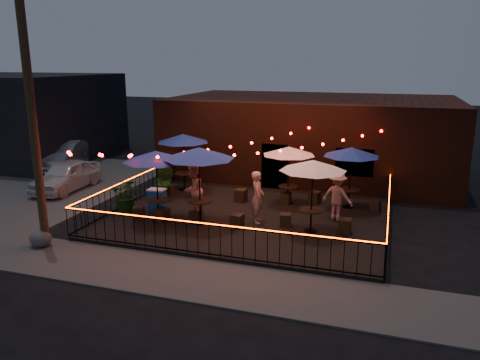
# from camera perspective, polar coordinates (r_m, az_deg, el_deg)

# --- Properties ---
(ground) EXTENTS (110.00, 110.00, 0.00)m
(ground) POSITION_cam_1_polar(r_m,az_deg,el_deg) (15.95, -1.09, -7.04)
(ground) COLOR black
(ground) RESTS_ON ground
(patio) EXTENTS (10.00, 8.00, 0.15)m
(patio) POSITION_cam_1_polar(r_m,az_deg,el_deg) (17.71, 1.03, -4.56)
(patio) COLOR black
(patio) RESTS_ON ground
(sidewalk) EXTENTS (18.00, 2.50, 0.05)m
(sidewalk) POSITION_cam_1_polar(r_m,az_deg,el_deg) (13.18, -5.81, -11.82)
(sidewalk) COLOR #494643
(sidewalk) RESTS_ON ground
(parking_lot) EXTENTS (11.00, 12.00, 0.02)m
(parking_lot) POSITION_cam_1_polar(r_m,az_deg,el_deg) (25.37, -24.40, -0.18)
(parking_lot) COLOR #494643
(parking_lot) RESTS_ON ground
(brick_building) EXTENTS (14.00, 8.00, 4.00)m
(brick_building) POSITION_cam_1_polar(r_m,az_deg,el_deg) (24.63, 8.76, 5.28)
(brick_building) COLOR #34180E
(brick_building) RESTS_ON ground
(background_building) EXTENTS (12.00, 9.00, 5.00)m
(background_building) POSITION_cam_1_polar(r_m,az_deg,el_deg) (32.63, -26.88, 7.00)
(background_building) COLOR black
(background_building) RESTS_ON ground
(utility_pole) EXTENTS (0.26, 0.26, 8.00)m
(utility_pole) POSITION_cam_1_polar(r_m,az_deg,el_deg) (15.47, -23.94, 6.38)
(utility_pole) COLOR #392517
(utility_pole) RESTS_ON ground
(fence_front) EXTENTS (10.00, 0.04, 1.04)m
(fence_front) POSITION_cam_1_polar(r_m,az_deg,el_deg) (13.97, -3.80, -7.34)
(fence_front) COLOR black
(fence_front) RESTS_ON patio
(fence_left) EXTENTS (0.04, 8.00, 1.04)m
(fence_left) POSITION_cam_1_polar(r_m,az_deg,el_deg) (19.52, -13.15, -1.34)
(fence_left) COLOR black
(fence_left) RESTS_ON patio
(fence_right) EXTENTS (0.04, 8.00, 1.04)m
(fence_right) POSITION_cam_1_polar(r_m,az_deg,el_deg) (16.84, 17.58, -4.17)
(fence_right) COLOR black
(fence_right) RESTS_ON patio
(festoon_lights) EXTENTS (10.02, 8.72, 1.32)m
(festoon_lights) POSITION_cam_1_polar(r_m,az_deg,el_deg) (17.12, -2.47, 3.23)
(festoon_lights) COLOR #F80503
(festoon_lights) RESTS_ON ground
(cafe_table_0) EXTENTS (2.71, 2.71, 2.59)m
(cafe_table_0) POSITION_cam_1_polar(r_m,az_deg,el_deg) (16.77, -10.23, 2.76)
(cafe_table_0) COLOR black
(cafe_table_0) RESTS_ON patio
(cafe_table_1) EXTENTS (2.45, 2.45, 2.54)m
(cafe_table_1) POSITION_cam_1_polar(r_m,az_deg,el_deg) (20.77, -6.97, 4.99)
(cafe_table_1) COLOR black
(cafe_table_1) RESTS_ON patio
(cafe_table_2) EXTENTS (3.14, 3.14, 2.77)m
(cafe_table_2) POSITION_cam_1_polar(r_m,az_deg,el_deg) (16.25, -5.03, 3.15)
(cafe_table_2) COLOR black
(cafe_table_2) RESTS_ON patio
(cafe_table_3) EXTENTS (2.29, 2.29, 2.35)m
(cafe_table_3) POSITION_cam_1_polar(r_m,az_deg,el_deg) (18.74, 5.98, 3.45)
(cafe_table_3) COLOR black
(cafe_table_3) RESTS_ON patio
(cafe_table_4) EXTENTS (2.81, 2.81, 2.49)m
(cafe_table_4) POSITION_cam_1_polar(r_m,az_deg,el_deg) (15.63, 8.89, 1.65)
(cafe_table_4) COLOR black
(cafe_table_4) RESTS_ON patio
(cafe_table_5) EXTENTS (2.88, 2.88, 2.42)m
(cafe_table_5) POSITION_cam_1_polar(r_m,az_deg,el_deg) (18.61, 13.42, 3.26)
(cafe_table_5) COLOR black
(cafe_table_5) RESTS_ON patio
(bistro_chair_0) EXTENTS (0.50, 0.50, 0.46)m
(bistro_chair_0) POSITION_cam_1_polar(r_m,az_deg,el_deg) (17.64, -12.23, -3.94)
(bistro_chair_0) COLOR black
(bistro_chair_0) RESTS_ON patio
(bistro_chair_1) EXTENTS (0.53, 0.53, 0.49)m
(bistro_chair_1) POSITION_cam_1_polar(r_m,az_deg,el_deg) (17.18, -9.43, -4.24)
(bistro_chair_1) COLOR black
(bistro_chair_1) RESTS_ON patio
(bistro_chair_2) EXTENTS (0.43, 0.43, 0.46)m
(bistro_chair_2) POSITION_cam_1_polar(r_m,az_deg,el_deg) (20.48, -8.64, -1.20)
(bistro_chair_2) COLOR black
(bistro_chair_2) RESTS_ON patio
(bistro_chair_3) EXTENTS (0.45, 0.45, 0.41)m
(bistro_chair_3) POSITION_cam_1_polar(r_m,az_deg,el_deg) (19.86, -5.41, -1.66)
(bistro_chair_3) COLOR black
(bistro_chair_3) RESTS_ON patio
(bistro_chair_4) EXTENTS (0.40, 0.40, 0.40)m
(bistro_chair_4) POSITION_cam_1_polar(r_m,az_deg,el_deg) (17.01, -5.62, -4.47)
(bistro_chair_4) COLOR black
(bistro_chair_4) RESTS_ON patio
(bistro_chair_5) EXTENTS (0.45, 0.45, 0.48)m
(bistro_chair_5) POSITION_cam_1_polar(r_m,az_deg,el_deg) (16.39, -0.36, -5.00)
(bistro_chair_5) COLOR black
(bistro_chair_5) RESTS_ON patio
(bistro_chair_6) EXTENTS (0.48, 0.48, 0.51)m
(bistro_chair_6) POSITION_cam_1_polar(r_m,az_deg,el_deg) (19.37, 0.11, -1.87)
(bistro_chair_6) COLOR black
(bistro_chair_6) RESTS_ON patio
(bistro_chair_7) EXTENTS (0.40, 0.40, 0.45)m
(bistro_chair_7) POSITION_cam_1_polar(r_m,az_deg,el_deg) (19.19, 5.59, -2.20)
(bistro_chair_7) COLOR black
(bistro_chair_7) RESTS_ON patio
(bistro_chair_8) EXTENTS (0.43, 0.43, 0.45)m
(bistro_chair_8) POSITION_cam_1_polar(r_m,az_deg,el_deg) (16.61, 5.57, -4.86)
(bistro_chair_8) COLOR black
(bistro_chair_8) RESTS_ON patio
(bistro_chair_9) EXTENTS (0.41, 0.41, 0.49)m
(bistro_chair_9) POSITION_cam_1_polar(r_m,az_deg,el_deg) (16.28, 12.66, -5.48)
(bistro_chair_9) COLOR black
(bistro_chair_9) RESTS_ON patio
(bistro_chair_10) EXTENTS (0.52, 0.52, 0.49)m
(bistro_chair_10) POSITION_cam_1_polar(r_m,az_deg,el_deg) (19.33, 9.08, -2.11)
(bistro_chair_10) COLOR black
(bistro_chair_10) RESTS_ON patio
(bistro_chair_11) EXTENTS (0.41, 0.41, 0.41)m
(bistro_chair_11) POSITION_cam_1_polar(r_m,az_deg,el_deg) (18.97, 16.18, -2.97)
(bistro_chair_11) COLOR black
(bistro_chair_11) RESTS_ON patio
(patron_a) EXTENTS (0.62, 0.78, 1.89)m
(patron_a) POSITION_cam_1_polar(r_m,az_deg,el_deg) (16.68, 2.14, -2.10)
(patron_a) COLOR #CFA58E
(patron_a) RESTS_ON patio
(patron_b) EXTENTS (0.95, 1.11, 1.96)m
(patron_b) POSITION_cam_1_polar(r_m,az_deg,el_deg) (17.59, -5.76, -1.17)
(patron_b) COLOR #DDAD8D
(patron_b) RESTS_ON patio
(patron_c) EXTENTS (1.30, 0.99, 1.79)m
(patron_c) POSITION_cam_1_polar(r_m,az_deg,el_deg) (17.38, 11.79, -1.90)
(patron_c) COLOR tan
(patron_c) RESTS_ON patio
(potted_shrub_a) EXTENTS (1.34, 1.20, 1.35)m
(potted_shrub_a) POSITION_cam_1_polar(r_m,az_deg,el_deg) (18.47, -13.67, -1.75)
(potted_shrub_a) COLOR #0F3F0E
(potted_shrub_a) RESTS_ON patio
(potted_shrub_b) EXTENTS (0.84, 0.69, 1.48)m
(potted_shrub_b) POSITION_cam_1_polar(r_m,az_deg,el_deg) (19.83, -9.18, -0.22)
(potted_shrub_b) COLOR #133C0B
(potted_shrub_b) RESTS_ON patio
(potted_shrub_c) EXTENTS (0.99, 0.99, 1.36)m
(potted_shrub_c) POSITION_cam_1_polar(r_m,az_deg,el_deg) (21.04, -9.34, 0.46)
(potted_shrub_c) COLOR #144016
(potted_shrub_c) RESTS_ON patio
(cooler) EXTENTS (0.69, 0.51, 0.88)m
(cooler) POSITION_cam_1_polar(r_m,az_deg,el_deg) (18.36, -10.07, -2.40)
(cooler) COLOR blue
(cooler) RESTS_ON patio
(boulder) EXTENTS (0.95, 0.86, 0.63)m
(boulder) POSITION_cam_1_polar(r_m,az_deg,el_deg) (16.33, -23.16, -6.55)
(boulder) COLOR #484843
(boulder) RESTS_ON ground
(car_white) EXTENTS (1.78, 4.05, 1.36)m
(car_white) POSITION_cam_1_polar(r_m,az_deg,el_deg) (22.95, -20.42, 0.51)
(car_white) COLOR silver
(car_white) RESTS_ON ground
(car_silver) EXTENTS (2.91, 4.84, 1.51)m
(car_silver) POSITION_cam_1_polar(r_m,az_deg,el_deg) (27.61, -20.68, 2.87)
(car_silver) COLOR #A7A8B0
(car_silver) RESTS_ON ground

